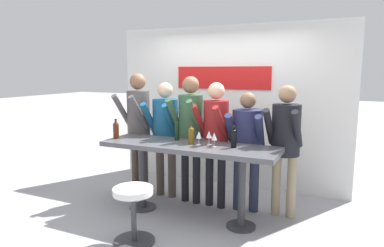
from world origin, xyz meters
TOP-DOWN VIEW (x-y plane):
  - ground_plane at (0.00, 0.00)m, footprint 40.00×40.00m
  - back_wall at (-0.00, 1.52)m, footprint 3.87×0.12m
  - tasting_table at (-0.00, 0.00)m, footprint 2.27×0.68m
  - bar_stool at (-0.27, -0.85)m, footprint 0.46×0.46m
  - person_far_left at (-1.07, 0.49)m, footprint 0.45×0.59m
  - person_left at (-0.64, 0.55)m, footprint 0.46×0.55m
  - person_center_left at (-0.20, 0.48)m, footprint 0.44×0.57m
  - person_center at (0.18, 0.47)m, footprint 0.46×0.58m
  - person_center_right at (0.61, 0.52)m, footprint 0.50×0.57m
  - person_right at (1.10, 0.54)m, footprint 0.46×0.56m
  - wine_bottle_0 at (-0.25, 0.16)m, footprint 0.06×0.06m
  - wine_bottle_1 at (-1.06, -0.08)m, footprint 0.08×0.08m
  - wine_bottle_2 at (0.57, 0.06)m, footprint 0.07×0.07m
  - wine_bottle_3 at (0.02, 0.02)m, footprint 0.07×0.07m
  - wine_glass_0 at (0.24, 0.08)m, footprint 0.07×0.07m
  - wine_glass_1 at (0.35, -0.01)m, footprint 0.07×0.07m
  - wine_glass_2 at (0.14, -0.00)m, footprint 0.07×0.07m

SIDE VIEW (x-z plane):
  - ground_plane at x=0.00m, z-range 0.00..0.00m
  - bar_stool at x=-0.27m, z-range 0.11..0.73m
  - tasting_table at x=0.00m, z-range 0.34..1.31m
  - person_center_right at x=0.61m, z-range 0.18..1.79m
  - person_left at x=-0.64m, z-range 0.20..1.92m
  - person_right at x=1.10m, z-range 0.21..1.91m
  - person_center at x=0.18m, z-range 0.21..1.94m
  - wine_bottle_3 at x=0.02m, z-range 0.96..1.21m
  - wine_bottle_2 at x=0.57m, z-range 0.96..1.22m
  - wine_glass_0 at x=0.24m, z-range 1.00..1.18m
  - wine_glass_1 at x=0.35m, z-range 1.00..1.18m
  - wine_glass_2 at x=0.14m, z-range 1.00..1.18m
  - wine_bottle_1 at x=-1.06m, z-range 0.96..1.23m
  - wine_bottle_0 at x=-0.25m, z-range 0.95..1.26m
  - person_center_left at x=-0.20m, z-range 0.23..2.04m
  - person_far_left at x=-1.07m, z-range 0.24..2.08m
  - back_wall at x=0.00m, z-range 0.01..2.61m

